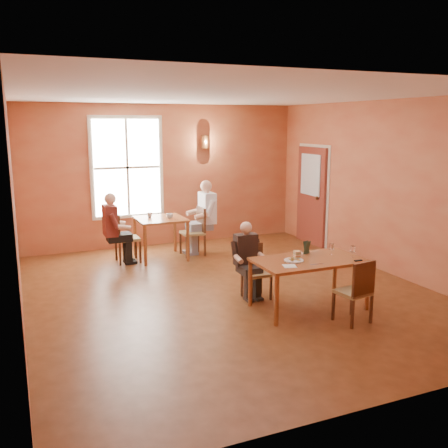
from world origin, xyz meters
name	(u,v)px	position (x,y,z in m)	size (l,w,h in m)	color
ground	(229,292)	(0.00, 0.00, 0.00)	(6.00, 7.00, 0.01)	brown
wall_back	(164,175)	(0.00, 3.50, 1.50)	(6.00, 0.04, 3.00)	brown
wall_front	(388,251)	(0.00, -3.50, 1.50)	(6.00, 0.04, 3.00)	brown
wall_left	(15,210)	(-3.00, 0.00, 1.50)	(0.04, 7.00, 3.00)	brown
wall_right	(387,188)	(3.00, 0.00, 1.50)	(0.04, 7.00, 3.00)	brown
ceiling	(229,95)	(0.00, 0.00, 3.00)	(6.00, 7.00, 0.04)	white
window	(127,168)	(-0.80, 3.45, 1.70)	(1.36, 0.10, 1.96)	white
door	(311,196)	(2.94, 2.30, 1.05)	(0.12, 1.04, 2.10)	maroon
wall_sconce	(205,142)	(0.90, 3.40, 2.20)	(0.16, 0.16, 0.28)	brown
main_table	(308,284)	(0.76, -1.07, 0.36)	(1.54, 0.86, 0.72)	brown
chair_diner_main	(256,272)	(0.26, -0.42, 0.41)	(0.36, 0.36, 0.81)	#3D200C
diner_main	(257,263)	(0.26, -0.45, 0.55)	(0.44, 0.44, 1.11)	#443022
chair_empty	(353,291)	(1.03, -1.74, 0.43)	(0.38, 0.38, 0.86)	#52331B
plate_food	(294,260)	(0.51, -1.07, 0.74)	(0.27, 0.27, 0.03)	silver
sandwich	(297,255)	(0.62, -0.99, 0.77)	(0.08, 0.08, 0.10)	#DBAF64
goblet_a	(331,249)	(1.20, -0.98, 0.81)	(0.07, 0.07, 0.18)	white
goblet_b	(353,251)	(1.40, -1.21, 0.81)	(0.07, 0.07, 0.18)	white
menu_stand	(307,247)	(0.90, -0.79, 0.81)	(0.11, 0.06, 0.19)	#243B2A
knife	(317,264)	(0.72, -1.34, 0.72)	(0.19, 0.02, 0.00)	silver
napkin	(290,266)	(0.33, -1.27, 0.72)	(0.17, 0.17, 0.01)	white
sunglasses	(358,260)	(1.35, -1.41, 0.73)	(0.12, 0.04, 0.01)	black
second_table	(161,238)	(-0.43, 2.35, 0.40)	(0.91, 0.91, 0.80)	brown
chair_diner_white	(192,232)	(0.22, 2.35, 0.48)	(0.42, 0.42, 0.96)	#3F240C
diner_white	(194,220)	(0.25, 2.35, 0.71)	(0.57, 0.57, 1.43)	white
chair_diner_maroon	(128,237)	(-1.08, 2.35, 0.48)	(0.42, 0.42, 0.95)	#4F2F1A
diner_maroon	(126,228)	(-1.11, 2.35, 0.65)	(0.52, 0.52, 1.31)	maroon
cup_a	(170,216)	(-0.28, 2.23, 0.85)	(0.13, 0.13, 0.10)	white
cup_b	(150,215)	(-0.61, 2.48, 0.85)	(0.10, 0.10, 0.10)	white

